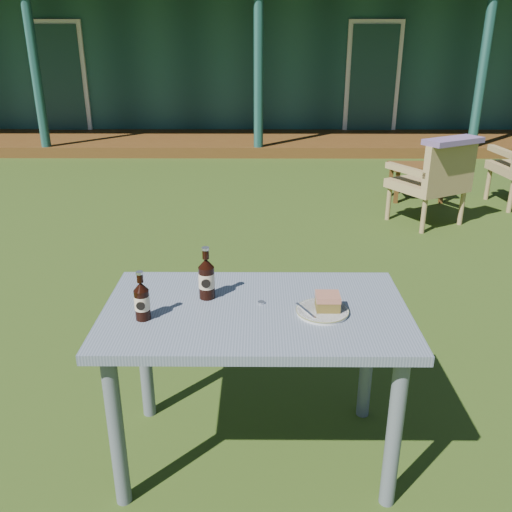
{
  "coord_description": "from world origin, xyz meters",
  "views": [
    {
      "loc": [
        0.01,
        -3.5,
        1.71
      ],
      "look_at": [
        0.0,
        -1.3,
        0.82
      ],
      "focal_mm": 38.0,
      "sensor_mm": 36.0,
      "label": 1
    }
  ],
  "objects_px": {
    "cafe_table": "(256,331)",
    "armchair_left": "(434,178)",
    "plate": "(322,311)",
    "cola_bottle_far": "(142,300)",
    "side_table": "(417,170)",
    "cake_slice": "(328,301)",
    "cola_bottle_near": "(207,278)"
  },
  "relations": [
    {
      "from": "armchair_left",
      "to": "cola_bottle_far",
      "type": "bearing_deg",
      "value": -122.85
    },
    {
      "from": "plate",
      "to": "side_table",
      "type": "distance_m",
      "value": 4.4
    },
    {
      "from": "cake_slice",
      "to": "cola_bottle_far",
      "type": "relative_size",
      "value": 0.47
    },
    {
      "from": "cafe_table",
      "to": "cola_bottle_near",
      "type": "distance_m",
      "value": 0.29
    },
    {
      "from": "cola_bottle_near",
      "to": "side_table",
      "type": "xyz_separation_m",
      "value": [
        1.98,
        3.98,
        -0.47
      ]
    },
    {
      "from": "cafe_table",
      "to": "armchair_left",
      "type": "bearing_deg",
      "value": 62.05
    },
    {
      "from": "cola_bottle_far",
      "to": "side_table",
      "type": "relative_size",
      "value": 0.32
    },
    {
      "from": "cafe_table",
      "to": "armchair_left",
      "type": "xyz_separation_m",
      "value": [
        1.69,
        3.18,
        -0.16
      ]
    },
    {
      "from": "cola_bottle_far",
      "to": "side_table",
      "type": "bearing_deg",
      "value": 62.08
    },
    {
      "from": "armchair_left",
      "to": "side_table",
      "type": "height_order",
      "value": "armchair_left"
    },
    {
      "from": "cola_bottle_near",
      "to": "cafe_table",
      "type": "bearing_deg",
      "value": -24.83
    },
    {
      "from": "cake_slice",
      "to": "side_table",
      "type": "relative_size",
      "value": 0.15
    },
    {
      "from": "plate",
      "to": "side_table",
      "type": "height_order",
      "value": "plate"
    },
    {
      "from": "plate",
      "to": "side_table",
      "type": "relative_size",
      "value": 0.34
    },
    {
      "from": "cafe_table",
      "to": "plate",
      "type": "distance_m",
      "value": 0.28
    },
    {
      "from": "side_table",
      "to": "armchair_left",
      "type": "bearing_deg",
      "value": -95.85
    },
    {
      "from": "cola_bottle_far",
      "to": "plate",
      "type": "bearing_deg",
      "value": 4.19
    },
    {
      "from": "cafe_table",
      "to": "armchair_left",
      "type": "distance_m",
      "value": 3.61
    },
    {
      "from": "armchair_left",
      "to": "side_table",
      "type": "distance_m",
      "value": 0.9
    },
    {
      "from": "cafe_table",
      "to": "cola_bottle_far",
      "type": "relative_size",
      "value": 6.17
    },
    {
      "from": "cola_bottle_near",
      "to": "side_table",
      "type": "distance_m",
      "value": 4.47
    },
    {
      "from": "cola_bottle_far",
      "to": "side_table",
      "type": "height_order",
      "value": "cola_bottle_far"
    },
    {
      "from": "armchair_left",
      "to": "cake_slice",
      "type": "bearing_deg",
      "value": -113.71
    },
    {
      "from": "cola_bottle_near",
      "to": "armchair_left",
      "type": "bearing_deg",
      "value": 58.59
    },
    {
      "from": "cola_bottle_near",
      "to": "cola_bottle_far",
      "type": "distance_m",
      "value": 0.29
    },
    {
      "from": "plate",
      "to": "cake_slice",
      "type": "relative_size",
      "value": 2.22
    },
    {
      "from": "armchair_left",
      "to": "side_table",
      "type": "xyz_separation_m",
      "value": [
        0.09,
        0.89,
        -0.12
      ]
    },
    {
      "from": "cafe_table",
      "to": "cola_bottle_near",
      "type": "height_order",
      "value": "cola_bottle_near"
    },
    {
      "from": "cake_slice",
      "to": "cafe_table",
      "type": "bearing_deg",
      "value": 173.77
    },
    {
      "from": "armchair_left",
      "to": "side_table",
      "type": "relative_size",
      "value": 1.36
    },
    {
      "from": "plate",
      "to": "armchair_left",
      "type": "xyz_separation_m",
      "value": [
        1.43,
        3.22,
        -0.27
      ]
    },
    {
      "from": "cola_bottle_far",
      "to": "armchair_left",
      "type": "relative_size",
      "value": 0.24
    }
  ]
}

